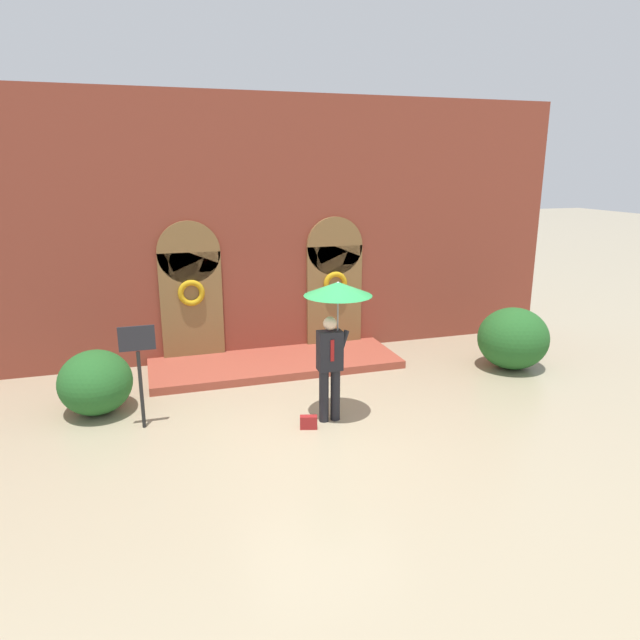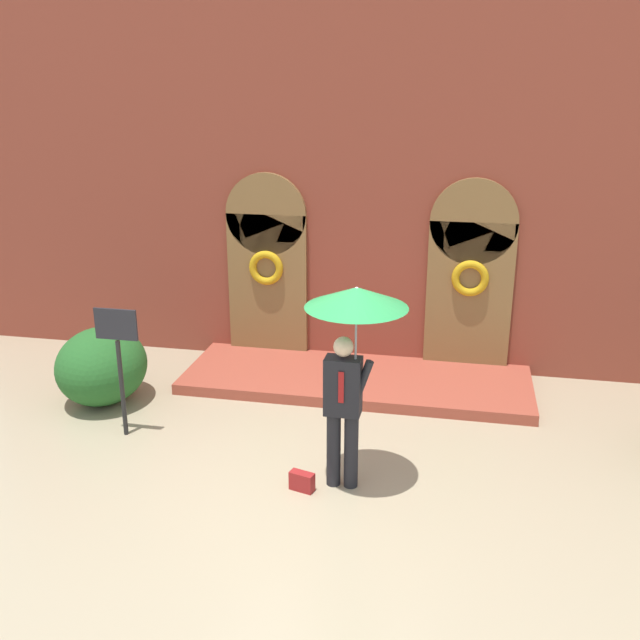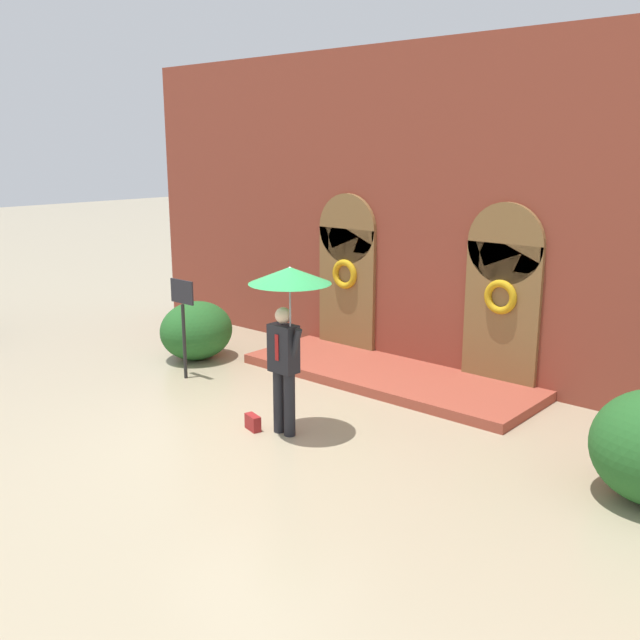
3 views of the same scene
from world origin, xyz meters
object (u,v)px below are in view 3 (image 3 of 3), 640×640
(person_with_umbrella, at_px, (288,300))
(shrub_left, at_px, (196,330))
(sign_post, at_px, (183,312))
(handbag, at_px, (253,422))

(person_with_umbrella, bearing_deg, shrub_left, 158.21)
(sign_post, relative_size, shrub_left, 1.22)
(person_with_umbrella, height_order, handbag, person_with_umbrella)
(handbag, distance_m, sign_post, 2.89)
(person_with_umbrella, height_order, sign_post, person_with_umbrella)
(handbag, bearing_deg, person_with_umbrella, 36.71)
(handbag, distance_m, shrub_left, 3.76)
(person_with_umbrella, xyz_separation_m, shrub_left, (-3.83, 1.53, -1.37))
(handbag, relative_size, sign_post, 0.16)
(person_with_umbrella, distance_m, shrub_left, 4.34)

